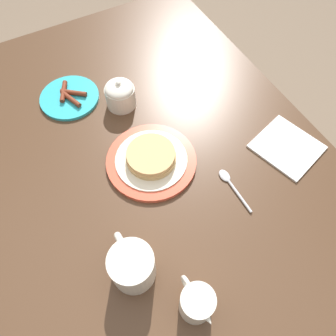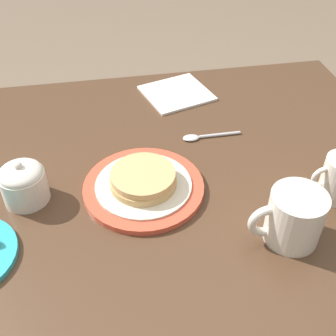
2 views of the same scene
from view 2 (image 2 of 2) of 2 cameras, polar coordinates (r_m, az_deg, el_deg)
dining_table at (r=0.88m, az=-5.30°, el=-11.00°), size 1.25×1.00×0.76m
pancake_plate at (r=0.81m, az=-3.34°, el=-2.16°), size 0.23×0.23×0.04m
coffee_mug at (r=0.73m, az=16.57°, el=-6.38°), size 0.13×0.09×0.10m
sugar_bowl at (r=0.82m, az=-19.02°, el=-1.87°), size 0.08×0.08×0.09m
napkin at (r=1.11m, az=1.18°, el=10.11°), size 0.19×0.19×0.01m
spoon at (r=0.95m, az=4.63°, el=4.26°), size 0.13×0.02×0.01m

